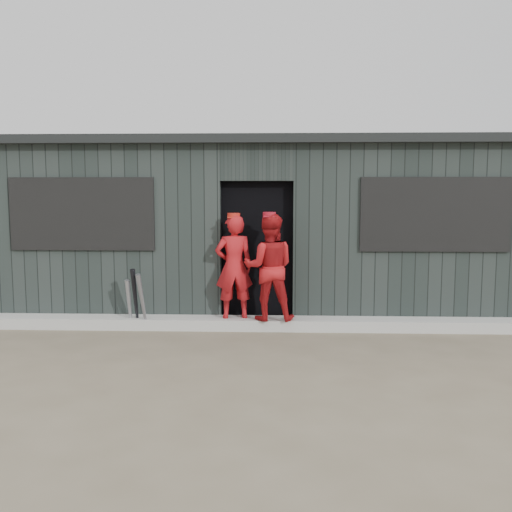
{
  "coord_description": "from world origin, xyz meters",
  "views": [
    {
      "loc": [
        0.29,
        -5.75,
        1.87
      ],
      "look_at": [
        0.0,
        1.8,
        1.0
      ],
      "focal_mm": 40.0,
      "sensor_mm": 36.0,
      "label": 1
    }
  ],
  "objects_px": {
    "player_red_left": "(234,267)",
    "player_red_right": "(269,267)",
    "bat_mid": "(142,302)",
    "bat_left": "(129,304)",
    "bat_right": "(135,299)",
    "player_grey_back": "(285,282)",
    "dugout": "(260,227)"
  },
  "relations": [
    {
      "from": "player_red_right",
      "to": "bat_left",
      "type": "bearing_deg",
      "value": 0.56
    },
    {
      "from": "bat_right",
      "to": "player_red_left",
      "type": "xyz_separation_m",
      "value": [
        1.32,
        0.14,
        0.43
      ]
    },
    {
      "from": "bat_left",
      "to": "bat_mid",
      "type": "distance_m",
      "value": 0.23
    },
    {
      "from": "player_red_left",
      "to": "player_grey_back",
      "type": "xyz_separation_m",
      "value": [
        0.7,
        0.58,
        -0.29
      ]
    },
    {
      "from": "bat_right",
      "to": "dugout",
      "type": "distance_m",
      "value": 2.57
    },
    {
      "from": "player_red_left",
      "to": "player_red_right",
      "type": "xyz_separation_m",
      "value": [
        0.47,
        -0.1,
        0.01
      ]
    },
    {
      "from": "bat_right",
      "to": "player_red_right",
      "type": "distance_m",
      "value": 1.84
    },
    {
      "from": "player_grey_back",
      "to": "dugout",
      "type": "relative_size",
      "value": 0.13
    },
    {
      "from": "bat_right",
      "to": "player_grey_back",
      "type": "relative_size",
      "value": 0.77
    },
    {
      "from": "player_red_right",
      "to": "player_grey_back",
      "type": "bearing_deg",
      "value": -108.67
    },
    {
      "from": "bat_left",
      "to": "dugout",
      "type": "height_order",
      "value": "dugout"
    },
    {
      "from": "bat_mid",
      "to": "player_red_right",
      "type": "height_order",
      "value": "player_red_right"
    },
    {
      "from": "bat_left",
      "to": "dugout",
      "type": "bearing_deg",
      "value": 46.36
    },
    {
      "from": "bat_right",
      "to": "player_grey_back",
      "type": "height_order",
      "value": "player_grey_back"
    },
    {
      "from": "player_red_left",
      "to": "player_grey_back",
      "type": "relative_size",
      "value": 1.26
    },
    {
      "from": "player_red_right",
      "to": "player_red_left",
      "type": "bearing_deg",
      "value": -11.48
    },
    {
      "from": "bat_left",
      "to": "bat_right",
      "type": "xyz_separation_m",
      "value": [
        0.09,
        -0.02,
        0.08
      ]
    },
    {
      "from": "bat_right",
      "to": "player_grey_back",
      "type": "xyz_separation_m",
      "value": [
        2.02,
        0.72,
        0.13
      ]
    },
    {
      "from": "player_grey_back",
      "to": "dugout",
      "type": "xyz_separation_m",
      "value": [
        -0.4,
        1.09,
        0.73
      ]
    },
    {
      "from": "bat_left",
      "to": "player_red_left",
      "type": "xyz_separation_m",
      "value": [
        1.41,
        0.12,
        0.5
      ]
    },
    {
      "from": "dugout",
      "to": "bat_mid",
      "type": "bearing_deg",
      "value": -128.67
    },
    {
      "from": "bat_right",
      "to": "player_red_left",
      "type": "relative_size",
      "value": 0.61
    },
    {
      "from": "dugout",
      "to": "player_grey_back",
      "type": "bearing_deg",
      "value": -69.62
    },
    {
      "from": "player_grey_back",
      "to": "player_red_left",
      "type": "bearing_deg",
      "value": 51.71
    },
    {
      "from": "bat_left",
      "to": "player_grey_back",
      "type": "relative_size",
      "value": 0.63
    },
    {
      "from": "bat_left",
      "to": "bat_mid",
      "type": "xyz_separation_m",
      "value": [
        0.2,
        -0.09,
        0.05
      ]
    },
    {
      "from": "bat_mid",
      "to": "bat_left",
      "type": "bearing_deg",
      "value": 155.62
    },
    {
      "from": "dugout",
      "to": "player_red_left",
      "type": "bearing_deg",
      "value": -100.12
    },
    {
      "from": "bat_mid",
      "to": "player_red_left",
      "type": "relative_size",
      "value": 0.57
    },
    {
      "from": "bat_mid",
      "to": "player_red_left",
      "type": "xyz_separation_m",
      "value": [
        1.21,
        0.21,
        0.45
      ]
    },
    {
      "from": "bat_left",
      "to": "player_red_right",
      "type": "xyz_separation_m",
      "value": [
        1.88,
        0.02,
        0.51
      ]
    },
    {
      "from": "player_red_left",
      "to": "dugout",
      "type": "bearing_deg",
      "value": -111.28
    }
  ]
}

